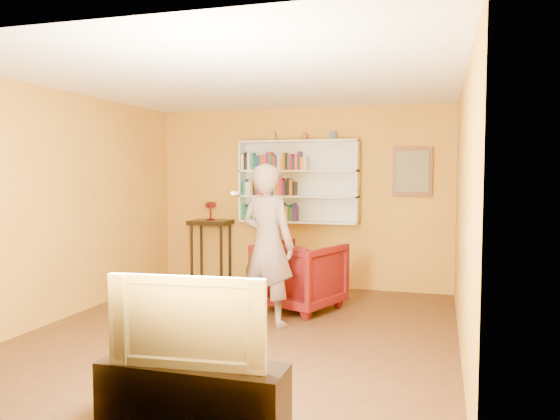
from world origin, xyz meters
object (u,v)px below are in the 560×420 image
Objects in this scene: armchair at (300,276)px; tv_cabinet at (193,397)px; ruby_lustre at (211,207)px; television at (192,318)px; person at (268,245)px; console_table at (211,231)px; bookshelf at (299,182)px.

tv_cabinet is at bearing 113.25° from armchair.
television is (1.83, -4.50, -0.44)m from ruby_lustre.
ruby_lustre is 0.16× the size of person.
bookshelf is at bearing 6.63° from console_table.
bookshelf is 2.20m from person.
bookshelf is at bearing 6.63° from ruby_lustre.
console_table is 4.89m from tv_cabinet.
bookshelf reaches higher than person.
person reaches higher than armchair.
ruby_lustre is 4.96m from tv_cabinet.
armchair is 0.52× the size of person.
armchair is 0.94m from person.
ruby_lustre reaches higher than armchair.
console_table is 2.10m from armchair.
bookshelf is 1.80× the size of console_table.
person reaches higher than console_table.
person is 2.59m from television.
television is (0.11, -3.36, 0.34)m from armchair.
person is at bearing -51.32° from console_table.
ruby_lustre is 4.88m from television.
ruby_lustre is (0.00, -0.00, 0.38)m from console_table.
console_table is at bearing 116.57° from ruby_lustre.
ruby_lustre is at bearing 112.15° from tv_cabinet.
television is (0.29, -2.57, -0.15)m from person.
person is (0.17, -2.09, -0.68)m from bookshelf.
person reaches higher than tv_cabinet.
person is 1.72× the size of television.
bookshelf is 1.78m from armchair.
tv_cabinet is at bearing -67.85° from console_table.
tv_cabinet is (0.11, -3.36, -0.20)m from armchair.
television reaches higher than armchair.
bookshelf reaches higher than tv_cabinet.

